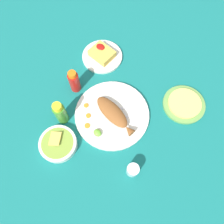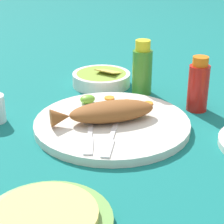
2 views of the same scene
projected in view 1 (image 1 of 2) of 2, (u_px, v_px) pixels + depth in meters
The scene contains 17 objects.
ground_plane at pixel (112, 115), 1.03m from camera, with size 4.00×4.00×0.00m, color #146B66.
main_plate at pixel (112, 114), 1.02m from camera, with size 0.35×0.35×0.02m, color silver.
fried_fish at pixel (114, 113), 0.99m from camera, with size 0.24×0.10×0.04m.
fork_near at pixel (129, 106), 1.03m from camera, with size 0.11×0.16×0.00m.
fork_far at pixel (131, 115), 1.01m from camera, with size 0.09×0.18×0.00m.
carrot_slice_near at pixel (86, 105), 1.03m from camera, with size 0.02×0.02×0.00m, color orange.
carrot_slice_mid at pixel (88, 116), 1.01m from camera, with size 0.02×0.02×0.00m, color orange.
carrot_slice_far at pixel (87, 126), 0.99m from camera, with size 0.03×0.03×0.00m, color orange.
lime_wedge_main at pixel (97, 133), 0.97m from camera, with size 0.04×0.03×0.02m, color #6BB233.
hot_sauce_bottle_red at pixel (74, 81), 1.03m from camera, with size 0.05×0.05×0.14m.
hot_sauce_bottle_green at pixel (61, 113), 0.96m from camera, with size 0.05×0.05×0.15m.
salt_cup at pixel (133, 170), 0.91m from camera, with size 0.05×0.05×0.06m.
side_plate_fries at pixel (102, 57), 1.16m from camera, with size 0.21×0.21×0.01m, color silver.
fries_pile at pixel (102, 53), 1.13m from camera, with size 0.12×0.09×0.04m.
guacamole_bowl at pixel (58, 144), 0.96m from camera, with size 0.16×0.16×0.05m.
tortilla_plate at pixel (184, 104), 1.05m from camera, with size 0.20×0.20×0.01m, color #6B9E4C.
tortilla_stack at pixel (185, 103), 1.03m from camera, with size 0.16×0.16×0.01m, color #E0C666.
Camera 1 is at (-0.26, 0.29, 0.96)m, focal length 35.00 mm.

